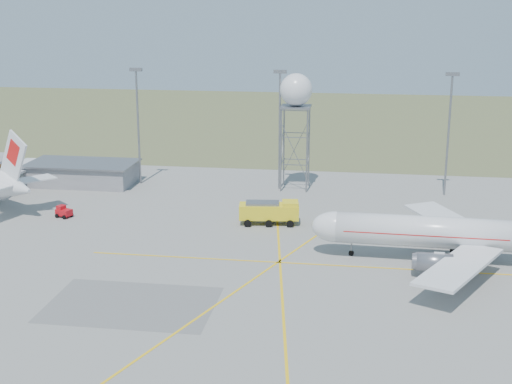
# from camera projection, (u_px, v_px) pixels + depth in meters

# --- Properties ---
(grass_strip) EXTENTS (400.00, 120.00, 0.03)m
(grass_strip) POSITION_uv_depth(u_px,v_px,m) (348.00, 121.00, 193.21)
(grass_strip) COLOR #475A31
(grass_strip) RESTS_ON ground
(building_grey) EXTENTS (19.00, 10.00, 3.90)m
(building_grey) POSITION_uv_depth(u_px,v_px,m) (83.00, 173.00, 126.61)
(building_grey) COLOR gray
(building_grey) RESTS_ON ground
(mast_a) EXTENTS (2.20, 0.50, 20.50)m
(mast_a) POSITION_uv_depth(u_px,v_px,m) (138.00, 116.00, 124.45)
(mast_a) COLOR slate
(mast_a) RESTS_ON ground
(mast_b) EXTENTS (2.20, 0.50, 20.50)m
(mast_b) POSITION_uv_depth(u_px,v_px,m) (280.00, 120.00, 120.86)
(mast_b) COLOR slate
(mast_b) RESTS_ON ground
(mast_c) EXTENTS (2.20, 0.50, 20.50)m
(mast_c) POSITION_uv_depth(u_px,v_px,m) (449.00, 124.00, 116.83)
(mast_c) COLOR slate
(mast_c) RESTS_ON ground
(airliner_main) EXTENTS (35.28, 34.31, 12.00)m
(airliner_main) POSITION_uv_depth(u_px,v_px,m) (446.00, 234.00, 88.44)
(airliner_main) COLOR silver
(airliner_main) RESTS_ON ground
(radar_tower) EXTENTS (5.50, 5.50, 19.93)m
(radar_tower) POSITION_uv_depth(u_px,v_px,m) (296.00, 125.00, 121.15)
(radar_tower) COLOR slate
(radar_tower) RESTS_ON ground
(fire_truck) EXTENTS (8.94, 4.30, 3.46)m
(fire_truck) POSITION_uv_depth(u_px,v_px,m) (271.00, 213.00, 103.95)
(fire_truck) COLOR yellow
(fire_truck) RESTS_ON ground
(baggage_tug) EXTENTS (2.65, 2.44, 1.77)m
(baggage_tug) POSITION_uv_depth(u_px,v_px,m) (64.00, 213.00, 107.48)
(baggage_tug) COLOR red
(baggage_tug) RESTS_ON ground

